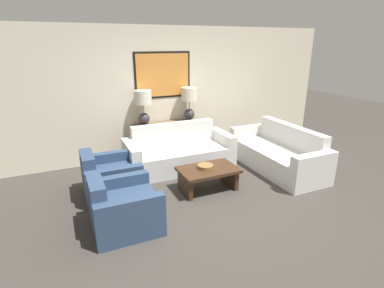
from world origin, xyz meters
name	(u,v)px	position (x,y,z in m)	size (l,w,h in m)	color
ground_plane	(219,206)	(0.00, 0.00, 0.00)	(20.00, 20.00, 0.00)	#3D3833
back_wall	(163,93)	(0.00, 2.49, 1.33)	(7.85, 0.12, 2.65)	beige
console_table	(168,140)	(0.00, 2.23, 0.38)	(1.40, 0.37, 0.75)	brown
table_lamp_left	(143,104)	(-0.49, 2.23, 1.19)	(0.33, 0.33, 0.70)	#333338
table_lamp_right	(189,100)	(0.49, 2.23, 1.19)	(0.33, 0.33, 0.70)	#333338
couch_by_back_wall	(179,154)	(0.00, 1.61, 0.28)	(2.04, 0.86, 0.83)	silver
couch_by_side	(278,154)	(1.72, 0.79, 0.28)	(0.86, 2.04, 0.83)	silver
coffee_table	(208,174)	(0.09, 0.54, 0.27)	(0.95, 0.60, 0.38)	#3D2616
decorative_bowl	(205,166)	(0.05, 0.58, 0.41)	(0.26, 0.26, 0.05)	olive
armchair_near_back_wall	(110,179)	(-1.41, 1.04, 0.27)	(0.84, 0.85, 0.74)	navy
armchair_near_camera	(123,209)	(-1.41, 0.04, 0.27)	(0.84, 0.85, 0.74)	navy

